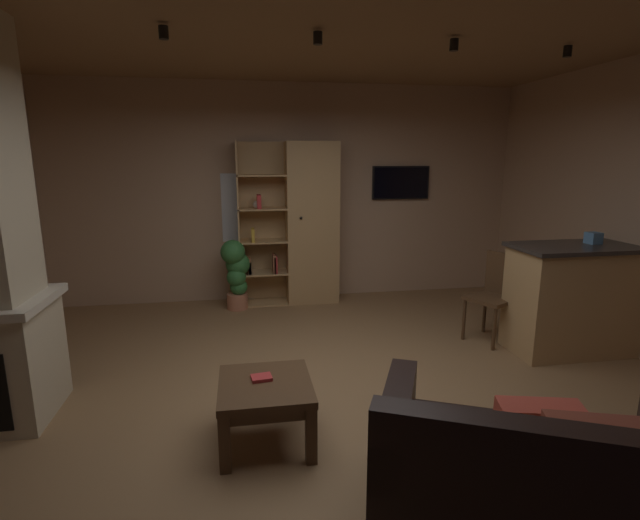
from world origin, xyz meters
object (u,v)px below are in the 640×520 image
dining_chair (496,291)px  potted_floor_plant (236,270)px  coffee_table (265,394)px  leather_couch (535,487)px  bookshelf_cabinet (305,225)px  kitchen_bar_counter (582,298)px  table_book_0 (261,378)px  wall_mounted_tv (401,183)px  tissue_box (593,238)px

dining_chair → potted_floor_plant: dining_chair is taller
coffee_table → potted_floor_plant: potted_floor_plant is taller
leather_couch → dining_chair: bearing=64.2°
bookshelf_cabinet → coffee_table: size_ratio=3.27×
kitchen_bar_counter → leather_couch: kitchen_bar_counter is taller
table_book_0 → wall_mounted_tv: wall_mounted_tv is taller
bookshelf_cabinet → coffee_table: bookshelf_cabinet is taller
table_book_0 → dining_chair: size_ratio=0.15×
dining_chair → coffee_table: bearing=-149.6°
wall_mounted_tv → potted_floor_plant: bearing=-169.8°
bookshelf_cabinet → coffee_table: bearing=-102.6°
wall_mounted_tv → dining_chair: bearing=-77.6°
bookshelf_cabinet → potted_floor_plant: bookshelf_cabinet is taller
kitchen_bar_counter → tissue_box: (0.09, 0.05, 0.59)m
kitchen_bar_counter → coffee_table: (-3.15, -1.05, -0.19)m
kitchen_bar_counter → dining_chair: size_ratio=1.54×
kitchen_bar_counter → table_book_0: (-3.18, -1.00, -0.10)m
potted_floor_plant → kitchen_bar_counter: bearing=-29.6°
leather_couch → wall_mounted_tv: bearing=79.7°
bookshelf_cabinet → leather_couch: size_ratio=1.19×
potted_floor_plant → table_book_0: bearing=-86.4°
coffee_table → dining_chair: 2.88m
kitchen_bar_counter → leather_couch: 2.87m
tissue_box → potted_floor_plant: size_ratio=0.13×
dining_chair → bookshelf_cabinet: bearing=136.4°
bookshelf_cabinet → potted_floor_plant: 1.07m
bookshelf_cabinet → dining_chair: size_ratio=2.27×
kitchen_bar_counter → bookshelf_cabinet: bearing=139.4°
tissue_box → wall_mounted_tv: size_ratio=0.15×
coffee_table → table_book_0: 0.11m
kitchen_bar_counter → dining_chair: kitchen_bar_counter is taller
tissue_box → dining_chair: (-0.77, 0.35, -0.60)m
bookshelf_cabinet → kitchen_bar_counter: bearing=-40.6°
leather_couch → bookshelf_cabinet: bearing=97.4°
coffee_table → table_book_0: (-0.02, 0.05, 0.10)m
dining_chair → table_book_0: bearing=-150.6°
potted_floor_plant → wall_mounted_tv: 2.53m
potted_floor_plant → leather_couch: bearing=-70.2°
kitchen_bar_counter → coffee_table: kitchen_bar_counter is taller
coffee_table → table_book_0: size_ratio=4.72×
bookshelf_cabinet → potted_floor_plant: (-0.90, -0.19, -0.53)m
kitchen_bar_counter → coffee_table: size_ratio=2.22×
table_book_0 → coffee_table: bearing=-66.1°
bookshelf_cabinet → wall_mounted_tv: (1.36, 0.21, 0.52)m
leather_couch → wall_mounted_tv: 4.68m
kitchen_bar_counter → dining_chair: 0.79m
table_book_0 → dining_chair: bearing=29.4°
kitchen_bar_counter → leather_couch: (-1.91, -2.13, -0.23)m
bookshelf_cabinet → dining_chair: bearing=-43.6°
bookshelf_cabinet → wall_mounted_tv: bookshelf_cabinet is taller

